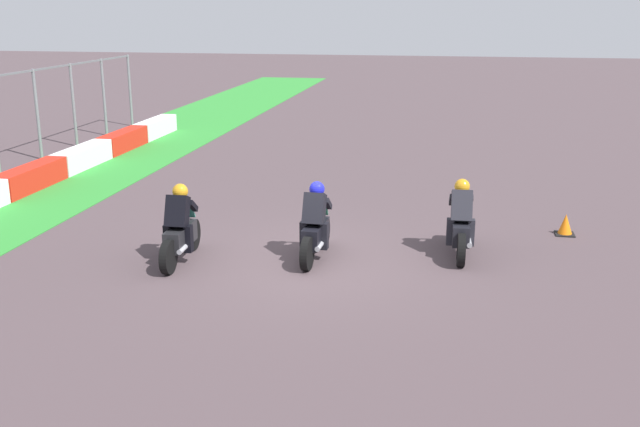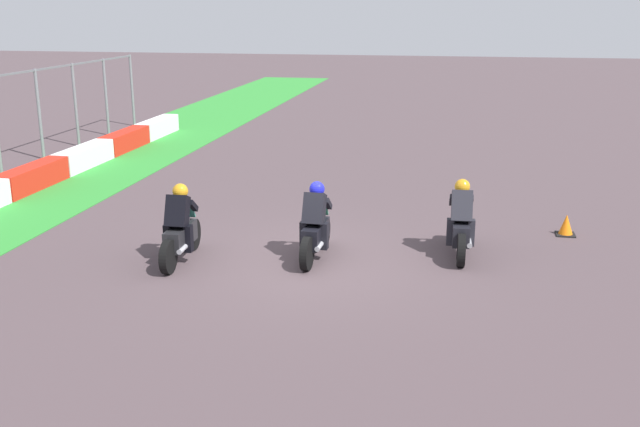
{
  "view_description": "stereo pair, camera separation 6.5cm",
  "coord_description": "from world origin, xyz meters",
  "px_view_note": "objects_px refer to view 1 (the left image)",
  "views": [
    {
      "loc": [
        -13.18,
        -2.57,
        4.78
      ],
      "look_at": [
        0.24,
        -0.09,
        0.9
      ],
      "focal_mm": 41.32,
      "sensor_mm": 36.0,
      "label": 1
    },
    {
      "loc": [
        -13.17,
        -2.63,
        4.78
      ],
      "look_at": [
        0.24,
        -0.09,
        0.9
      ],
      "focal_mm": 41.32,
      "sensor_mm": 36.0,
      "label": 2
    }
  ],
  "objects_px": {
    "rider_lane_c": "(180,230)",
    "traffic_cone": "(565,225)",
    "rider_lane_a": "(461,224)",
    "rider_lane_b": "(316,227)"
  },
  "relations": [
    {
      "from": "rider_lane_c",
      "to": "traffic_cone",
      "type": "relative_size",
      "value": 4.48
    },
    {
      "from": "rider_lane_b",
      "to": "rider_lane_c",
      "type": "xyz_separation_m",
      "value": [
        -0.65,
        2.52,
        0.0
      ]
    },
    {
      "from": "rider_lane_a",
      "to": "traffic_cone",
      "type": "distance_m",
      "value": 2.86
    },
    {
      "from": "rider_lane_b",
      "to": "traffic_cone",
      "type": "height_order",
      "value": "rider_lane_b"
    },
    {
      "from": "rider_lane_b",
      "to": "traffic_cone",
      "type": "xyz_separation_m",
      "value": [
        2.47,
        -5.0,
        -0.42
      ]
    },
    {
      "from": "rider_lane_a",
      "to": "traffic_cone",
      "type": "relative_size",
      "value": 4.48
    },
    {
      "from": "rider_lane_b",
      "to": "rider_lane_c",
      "type": "height_order",
      "value": "same"
    },
    {
      "from": "rider_lane_a",
      "to": "rider_lane_c",
      "type": "relative_size",
      "value": 1.0
    },
    {
      "from": "rider_lane_a",
      "to": "traffic_cone",
      "type": "bearing_deg",
      "value": -54.61
    },
    {
      "from": "rider_lane_b",
      "to": "traffic_cone",
      "type": "bearing_deg",
      "value": -61.34
    }
  ]
}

